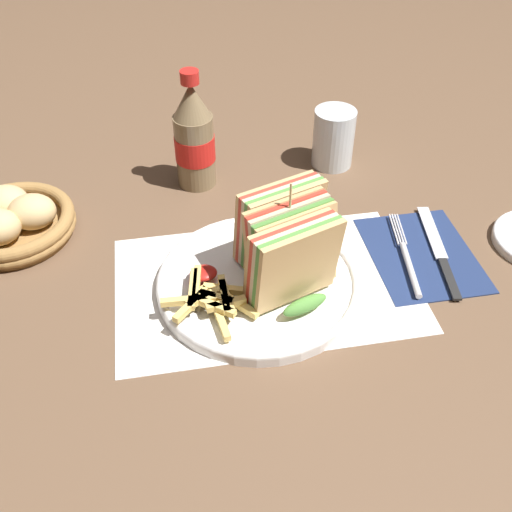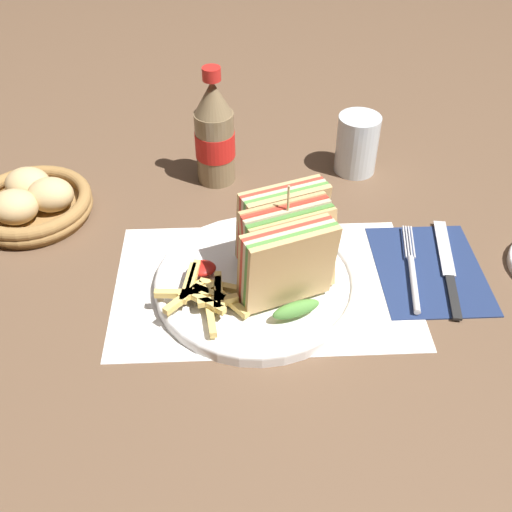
# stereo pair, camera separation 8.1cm
# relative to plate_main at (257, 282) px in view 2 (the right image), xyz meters

# --- Properties ---
(ground_plane) EXTENTS (4.00, 4.00, 0.00)m
(ground_plane) POSITION_rel_plate_main_xyz_m (-0.02, -0.02, -0.01)
(ground_plane) COLOR brown
(placemat) EXTENTS (0.41, 0.26, 0.00)m
(placemat) POSITION_rel_plate_main_xyz_m (0.01, 0.00, -0.01)
(placemat) COLOR silver
(placemat) RESTS_ON ground_plane
(plate_main) EXTENTS (0.28, 0.28, 0.02)m
(plate_main) POSITION_rel_plate_main_xyz_m (0.00, 0.00, 0.00)
(plate_main) COLOR white
(plate_main) RESTS_ON ground_plane
(club_sandwich) EXTENTS (0.13, 0.18, 0.15)m
(club_sandwich) POSITION_rel_plate_main_xyz_m (0.04, -0.00, 0.07)
(club_sandwich) COLOR tan
(club_sandwich) RESTS_ON plate_main
(fries_pile) EXTENTS (0.13, 0.13, 0.02)m
(fries_pile) POSITION_rel_plate_main_xyz_m (-0.07, -0.04, 0.02)
(fries_pile) COLOR #E5C166
(fries_pile) RESTS_ON plate_main
(ketchup_blob) EXTENTS (0.04, 0.03, 0.01)m
(ketchup_blob) POSITION_rel_plate_main_xyz_m (-0.07, 0.01, 0.02)
(ketchup_blob) COLOR maroon
(ketchup_blob) RESTS_ON plate_main
(napkin) EXTENTS (0.15, 0.19, 0.00)m
(napkin) POSITION_rel_plate_main_xyz_m (0.25, 0.02, -0.01)
(napkin) COLOR navy
(napkin) RESTS_ON ground_plane
(fork) EXTENTS (0.04, 0.18, 0.01)m
(fork) POSITION_rel_plate_main_xyz_m (0.22, 0.01, -0.00)
(fork) COLOR silver
(fork) RESTS_ON napkin
(knife) EXTENTS (0.05, 0.21, 0.00)m
(knife) POSITION_rel_plate_main_xyz_m (0.27, 0.02, -0.00)
(knife) COLOR black
(knife) RESTS_ON napkin
(coke_bottle_near) EXTENTS (0.07, 0.07, 0.20)m
(coke_bottle_near) POSITION_rel_plate_main_xyz_m (-0.06, 0.27, 0.08)
(coke_bottle_near) COLOR #7A6647
(coke_bottle_near) RESTS_ON ground_plane
(glass_near) EXTENTS (0.07, 0.07, 0.10)m
(glass_near) POSITION_rel_plate_main_xyz_m (0.18, 0.29, 0.04)
(glass_near) COLOR silver
(glass_near) RESTS_ON ground_plane
(bread_basket) EXTENTS (0.19, 0.19, 0.06)m
(bread_basket) POSITION_rel_plate_main_xyz_m (-0.34, 0.18, 0.01)
(bread_basket) COLOR olive
(bread_basket) RESTS_ON ground_plane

